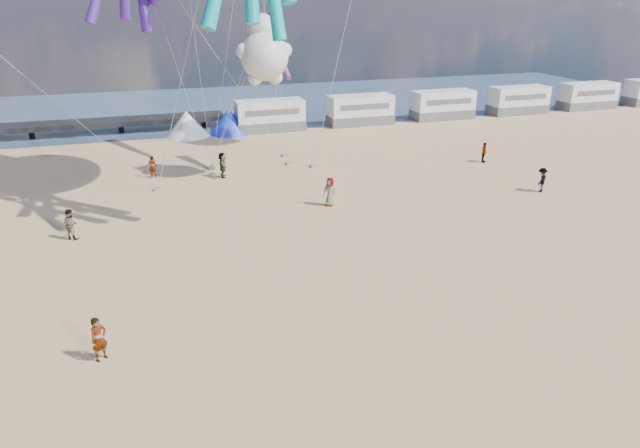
{
  "coord_description": "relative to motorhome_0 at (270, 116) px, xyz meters",
  "views": [
    {
      "loc": [
        -6.33,
        -14.44,
        12.51
      ],
      "look_at": [
        0.23,
        6.0,
        3.84
      ],
      "focal_mm": 32.0,
      "sensor_mm": 36.0,
      "label": 1
    }
  ],
  "objects": [
    {
      "name": "ground",
      "position": [
        -6.0,
        -40.0,
        -1.5
      ],
      "size": [
        120.0,
        120.0,
        0.0
      ],
      "primitive_type": "plane",
      "color": "tan",
      "rests_on": "ground"
    },
    {
      "name": "water",
      "position": [
        -6.0,
        15.0,
        -1.48
      ],
      "size": [
        120.0,
        120.0,
        0.0
      ],
      "primitive_type": "plane",
      "color": "#39506C",
      "rests_on": "ground"
    },
    {
      "name": "motorhome_0",
      "position": [
        0.0,
        0.0,
        0.0
      ],
      "size": [
        6.6,
        2.5,
        3.0
      ],
      "primitive_type": "cube",
      "color": "silver",
      "rests_on": "ground"
    },
    {
      "name": "motorhome_1",
      "position": [
        9.5,
        0.0,
        0.0
      ],
      "size": [
        6.6,
        2.5,
        3.0
      ],
      "primitive_type": "cube",
      "color": "silver",
      "rests_on": "ground"
    },
    {
      "name": "motorhome_2",
      "position": [
        19.0,
        0.0,
        0.0
      ],
      "size": [
        6.6,
        2.5,
        3.0
      ],
      "primitive_type": "cube",
      "color": "silver",
      "rests_on": "ground"
    },
    {
      "name": "motorhome_3",
      "position": [
        28.5,
        0.0,
        0.0
      ],
      "size": [
        6.6,
        2.5,
        3.0
      ],
      "primitive_type": "cube",
      "color": "silver",
      "rests_on": "ground"
    },
    {
      "name": "motorhome_4",
      "position": [
        38.0,
        0.0,
        0.0
      ],
      "size": [
        6.6,
        2.5,
        3.0
      ],
      "primitive_type": "cube",
      "color": "silver",
      "rests_on": "ground"
    },
    {
      "name": "tent_white",
      "position": [
        -8.0,
        0.0,
        -0.3
      ],
      "size": [
        4.0,
        4.0,
        2.4
      ],
      "primitive_type": "cone",
      "color": "white",
      "rests_on": "ground"
    },
    {
      "name": "tent_blue",
      "position": [
        -4.0,
        0.0,
        -0.3
      ],
      "size": [
        4.0,
        4.0,
        2.4
      ],
      "primitive_type": "cone",
      "color": "#1933CC",
      "rests_on": "ground"
    },
    {
      "name": "standing_person",
      "position": [
        -14.6,
        -35.19,
        -0.63
      ],
      "size": [
        0.76,
        0.71,
        1.74
      ],
      "primitive_type": "imported",
      "rotation": [
        0.0,
        0.0,
        0.64
      ],
      "color": "tan",
      "rests_on": "ground"
    },
    {
      "name": "beachgoer_0",
      "position": [
        -1.28,
        -22.14,
        -0.57
      ],
      "size": [
        0.8,
        0.79,
        1.86
      ],
      "primitive_type": "imported",
      "rotation": [
        0.0,
        0.0,
        5.53
      ],
      "color": "#7F6659",
      "rests_on": "ground"
    },
    {
      "name": "beachgoer_1",
      "position": [
        -16.51,
        -22.8,
        -0.64
      ],
      "size": [
        1.0,
        0.95,
        1.73
      ],
      "primitive_type": "imported",
      "rotation": [
        0.0,
        0.0,
        2.48
      ],
      "color": "#7F6659",
      "rests_on": "ground"
    },
    {
      "name": "beachgoer_2",
      "position": [
        13.26,
        -23.93,
        -0.66
      ],
      "size": [
        1.03,
        0.98,
        1.68
      ],
      "primitive_type": "imported",
      "rotation": [
        0.0,
        0.0,
        3.72
      ],
      "color": "#7F6659",
      "rests_on": "ground"
    },
    {
      "name": "beachgoer_3",
      "position": [
        13.62,
        -16.36,
        -0.7
      ],
      "size": [
        1.17,
        1.14,
        1.61
      ],
      "primitive_type": "imported",
      "rotation": [
        0.0,
        0.0,
        0.73
      ],
      "color": "#7F6659",
      "rests_on": "ground"
    },
    {
      "name": "beachgoer_4",
      "position": [
        -6.82,
        -13.99,
        -0.57
      ],
      "size": [
        0.54,
        1.12,
        1.86
      ],
      "primitive_type": "imported",
      "rotation": [
        0.0,
        0.0,
        1.49
      ],
      "color": "#7F6659",
      "rests_on": "ground"
    },
    {
      "name": "beachgoer_5",
      "position": [
        -11.7,
        -12.5,
        -0.69
      ],
      "size": [
        1.59,
        0.94,
        1.63
      ],
      "primitive_type": "imported",
      "rotation": [
        0.0,
        0.0,
        2.82
      ],
      "color": "#7F6659",
      "rests_on": "ground"
    },
    {
      "name": "sandbag_a",
      "position": [
        -11.56,
        -15.71,
        -1.39
      ],
      "size": [
        0.5,
        0.35,
        0.22
      ],
      "primitive_type": "cube",
      "color": "gray",
      "rests_on": "ground"
    },
    {
      "name": "sandbag_b",
      "position": [
        -1.35,
        -12.26,
        -1.39
      ],
      "size": [
        0.5,
        0.35,
        0.22
      ],
      "primitive_type": "cube",
      "color": "gray",
      "rests_on": "ground"
    },
    {
      "name": "sandbag_c",
      "position": [
        0.32,
        -13.53,
        -1.39
      ],
      "size": [
        0.5,
        0.35,
        0.22
      ],
      "primitive_type": "cube",
      "color": "gray",
      "rests_on": "ground"
    },
    {
      "name": "sandbag_d",
      "position": [
        -1.06,
        -9.84,
        -1.39
      ],
      "size": [
        0.5,
        0.35,
        0.22
      ],
      "primitive_type": "cube",
      "color": "gray",
      "rests_on": "ground"
    },
    {
      "name": "sandbag_e",
      "position": [
        -7.34,
        -11.69,
        -1.39
      ],
      "size": [
        0.5,
        0.35,
        0.22
      ],
      "primitive_type": "cube",
      "color": "gray",
      "rests_on": "ground"
    },
    {
      "name": "kite_panda",
      "position": [
        -3.79,
        -15.68,
        7.17
      ],
      "size": [
        4.05,
        3.83,
        5.53
      ],
      "primitive_type": null,
      "rotation": [
        0.0,
        0.0,
        0.04
      ],
      "color": "silver"
    },
    {
      "name": "windsock_right",
      "position": [
        -2.23,
        -13.58,
        6.68
      ],
      "size": [
        1.27,
        4.54,
        4.48
      ],
      "primitive_type": null,
      "rotation": [
        0.0,
        0.0,
        0.08
      ],
      "color": "red"
    }
  ]
}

